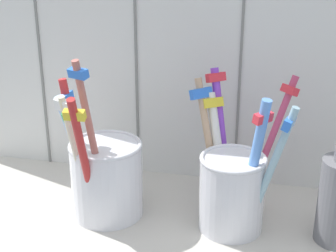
{
  "coord_description": "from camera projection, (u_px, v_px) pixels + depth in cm",
  "views": [
    {
      "loc": [
        10.76,
        -48.78,
        33.75
      ],
      "look_at": [
        0.0,
        0.12,
        13.33
      ],
      "focal_mm": 55.2,
      "sensor_mm": 36.0,
      "label": 1
    }
  ],
  "objects": [
    {
      "name": "counter_slab",
      "position": [
        168.0,
        227.0,
        0.59
      ],
      "size": [
        64.0,
        22.0,
        2.0
      ],
      "primitive_type": "cube",
      "color": "#BCB7AD",
      "rests_on": "ground"
    },
    {
      "name": "tile_wall_back",
      "position": [
        189.0,
        18.0,
        0.61
      ],
      "size": [
        64.0,
        2.2,
        45.0
      ],
      "color": "silver",
      "rests_on": "ground"
    },
    {
      "name": "toothbrush_cup_left",
      "position": [
        105.0,
        174.0,
        0.58
      ],
      "size": [
        8.96,
        11.62,
        19.08
      ],
      "color": "white",
      "rests_on": "counter_slab"
    },
    {
      "name": "toothbrush_cup_right",
      "position": [
        233.0,
        184.0,
        0.55
      ],
      "size": [
        11.81,
        10.53,
        16.31
      ],
      "color": "silver",
      "rests_on": "counter_slab"
    }
  ]
}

